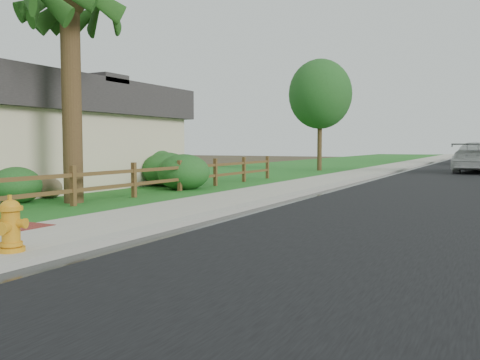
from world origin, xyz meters
The scene contains 17 objects.
ground centered at (0.00, 0.00, 0.00)m, with size 120.00×120.00×0.00m, color #36281D.
road centered at (4.60, 35.00, 0.01)m, with size 8.00×90.00×0.02m, color black.
curb centered at (0.40, 35.00, 0.06)m, with size 0.40×90.00×0.12m, color gray.
wet_gutter centered at (0.75, 35.00, 0.02)m, with size 0.50×90.00×0.00m, color black.
sidewalk centered at (-0.90, 35.00, 0.05)m, with size 2.20×90.00×0.10m, color gray.
grass_strip centered at (-2.80, 35.00, 0.03)m, with size 1.60×90.00×0.06m, color #17521B.
lawn_near centered at (-8.00, 35.00, 0.02)m, with size 9.00×90.00×0.04m, color #17521B.
ranch_fence centered at (-3.60, 6.40, 0.62)m, with size 0.12×16.92×1.10m.
house centered at (-11.00, 7.00, 2.08)m, with size 10.60×9.60×4.05m.
fire_hydrant centered at (-0.10, -1.82, 0.47)m, with size 0.53×0.44×0.81m.
dark_car_mid centered at (4.27, 36.55, 0.81)m, with size 1.87×4.66×1.59m, color black.
boulder centered at (-6.00, 4.11, 0.33)m, with size 1.00×0.75×0.66m, color brown.
shrub_a centered at (-5.70, 2.78, 0.51)m, with size 1.36×1.36×1.02m, color #1B4017.
shrub_b centered at (-3.90, 8.28, 0.65)m, with size 1.85×1.85×1.30m, color #1B4017.
shrub_c centered at (-6.50, 9.91, 0.74)m, with size 2.06×2.06×1.49m, color #1B4017.
shrub_d centered at (-5.41, 9.38, 0.67)m, with size 1.95×1.95×1.33m, color #1B4017.
tree_near_left centered at (-3.90, 23.21, 4.68)m, with size 3.84×3.84×6.81m.
Camera 1 is at (6.11, -6.67, 1.63)m, focal length 38.00 mm.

